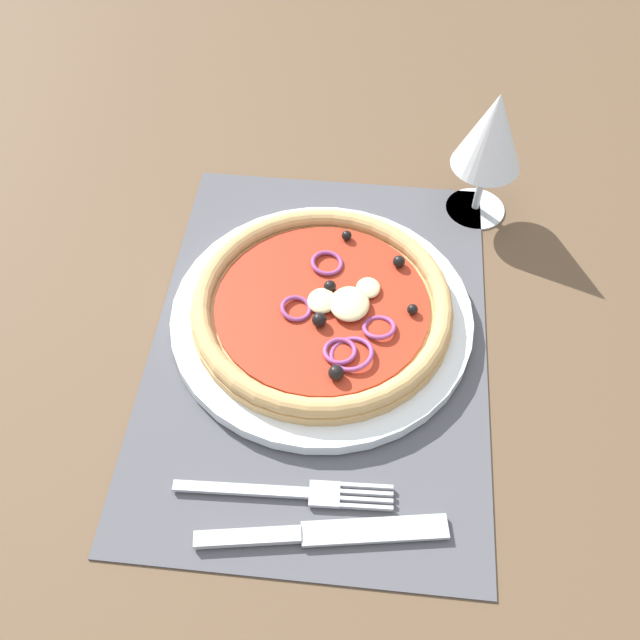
{
  "coord_description": "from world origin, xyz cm",
  "views": [
    {
      "loc": [
        40.51,
        4.24,
        56.7
      ],
      "look_at": [
        -0.72,
        0.0,
        2.73
      ],
      "focal_mm": 41.39,
      "sensor_mm": 36.0,
      "label": 1
    }
  ],
  "objects_px": {
    "fork": "(296,493)",
    "plate": "(325,317)",
    "pizza": "(325,306)",
    "wine_glass": "(492,134)",
    "knife": "(324,533)"
  },
  "relations": [
    {
      "from": "fork",
      "to": "wine_glass",
      "type": "distance_m",
      "value": 0.4
    },
    {
      "from": "pizza",
      "to": "knife",
      "type": "bearing_deg",
      "value": 5.42
    },
    {
      "from": "plate",
      "to": "wine_glass",
      "type": "xyz_separation_m",
      "value": [
        -0.17,
        0.15,
        0.09
      ]
    },
    {
      "from": "fork",
      "to": "wine_glass",
      "type": "xyz_separation_m",
      "value": [
        -0.35,
        0.15,
        0.1
      ]
    },
    {
      "from": "plate",
      "to": "knife",
      "type": "distance_m",
      "value": 0.21
    },
    {
      "from": "pizza",
      "to": "fork",
      "type": "relative_size",
      "value": 1.37
    },
    {
      "from": "plate",
      "to": "fork",
      "type": "relative_size",
      "value": 1.59
    },
    {
      "from": "plate",
      "to": "wine_glass",
      "type": "distance_m",
      "value": 0.25
    },
    {
      "from": "knife",
      "to": "plate",
      "type": "bearing_deg",
      "value": 86.41
    },
    {
      "from": "pizza",
      "to": "knife",
      "type": "height_order",
      "value": "pizza"
    },
    {
      "from": "plate",
      "to": "wine_glass",
      "type": "bearing_deg",
      "value": 139.49
    },
    {
      "from": "fork",
      "to": "plate",
      "type": "bearing_deg",
      "value": 85.64
    },
    {
      "from": "pizza",
      "to": "wine_glass",
      "type": "distance_m",
      "value": 0.24
    },
    {
      "from": "knife",
      "to": "wine_glass",
      "type": "xyz_separation_m",
      "value": [
        -0.38,
        0.13,
        0.1
      ]
    },
    {
      "from": "pizza",
      "to": "wine_glass",
      "type": "bearing_deg",
      "value": 139.67
    }
  ]
}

